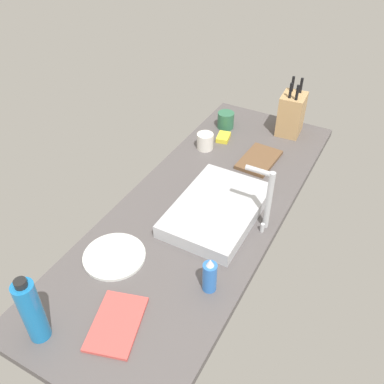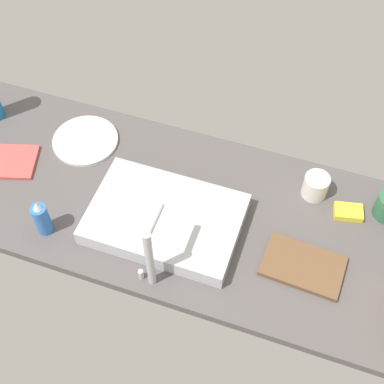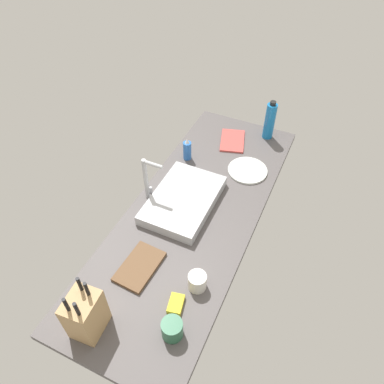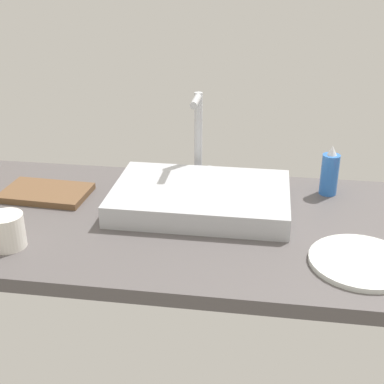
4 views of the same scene
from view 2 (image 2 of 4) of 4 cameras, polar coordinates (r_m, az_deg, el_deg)
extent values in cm
cube|color=#514C4C|center=(174.04, -1.25, -1.94)|extent=(176.75, 65.07, 3.50)
cube|color=#B7BABF|center=(166.77, -2.91, -2.89)|extent=(46.99, 31.58, 5.85)
cylinder|color=#B7BABF|center=(147.95, -4.57, -7.23)|extent=(2.40, 2.40, 26.56)
cylinder|color=#B7BABF|center=(139.76, -4.10, -3.05)|extent=(2.00, 10.49, 2.00)
cylinder|color=#B7BABF|center=(158.73, -5.49, -8.79)|extent=(1.60, 1.60, 4.00)
cube|color=brown|center=(163.93, 11.81, -7.77)|extent=(24.67, 16.24, 1.80)
cylinder|color=blue|center=(169.32, -15.77, -2.82)|extent=(4.96, 4.96, 11.79)
cone|color=silver|center=(163.46, -16.34, -1.43)|extent=(2.73, 2.73, 2.80)
cylinder|color=silver|center=(192.95, -11.36, 5.44)|extent=(23.14, 23.14, 1.20)
cube|color=#CC4C47|center=(194.33, -19.60, 3.12)|extent=(25.79, 20.50, 1.20)
cylinder|color=silver|center=(176.92, 13.11, 0.63)|extent=(8.23, 8.23, 8.23)
cube|color=yellow|center=(177.24, 16.42, -2.07)|extent=(10.05, 7.74, 2.40)
camera|label=1|loc=(1.60, -64.04, 17.87)|focal=39.35mm
camera|label=3|loc=(1.63, 63.59, 33.23)|focal=34.08mm
camera|label=4|loc=(2.31, 5.34, 34.20)|focal=49.55mm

